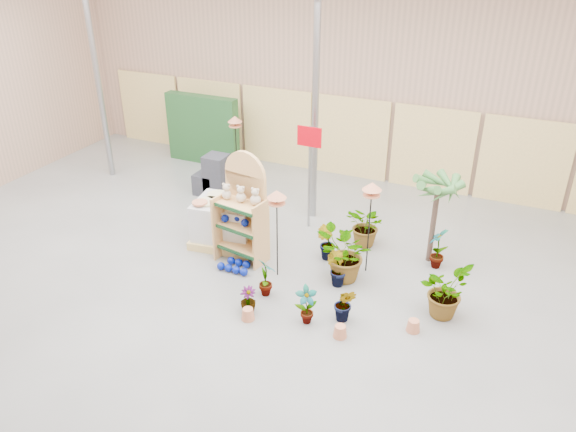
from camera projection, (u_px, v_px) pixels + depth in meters
name	position (u px, v px, depth m)	size (l,w,h in m)	color
room	(257.00, 162.00, 9.17)	(15.20, 12.10, 4.70)	slate
display_shelf	(244.00, 211.00, 10.35)	(0.96, 0.70, 2.11)	tan
teddy_bears	(242.00, 195.00, 10.09)	(0.77, 0.20, 0.32)	beige
gazing_balls_shelf	(241.00, 220.00, 10.32)	(0.77, 0.26, 0.15)	#06188E
gazing_balls_floor	(235.00, 266.00, 10.33)	(0.63, 0.39, 0.15)	#06188E
pallet_stack	(226.00, 222.00, 11.05)	(1.40, 1.22, 0.94)	tan
charcoal_planters	(213.00, 178.00, 13.03)	(0.80, 0.50, 1.00)	#23242A
trellis_stock	(203.00, 130.00, 14.63)	(2.00, 0.30, 1.80)	#1E4B21
offer_sign	(309.00, 157.00, 11.11)	(0.50, 0.08, 2.20)	gray
bird_table_front	(277.00, 197.00, 9.49)	(0.34, 0.34, 1.70)	black
bird_table_right	(372.00, 189.00, 9.57)	(0.34, 0.34, 1.78)	black
bird_table_back	(235.00, 121.00, 13.05)	(0.34, 0.34, 1.71)	black
palm	(438.00, 185.00, 9.93)	(0.70, 0.70, 1.82)	#4C382E
potted_plant_0	(266.00, 277.00, 9.49)	(0.39, 0.27, 0.75)	#3C7435
potted_plant_1	(336.00, 269.00, 9.79)	(0.35, 0.28, 0.64)	#3C7435
potted_plant_2	(345.00, 256.00, 9.81)	(0.93, 0.81, 1.03)	#3C7435
potted_plant_4	(438.00, 247.00, 10.27)	(0.43, 0.29, 0.82)	#3C7435
potted_plant_5	(326.00, 243.00, 10.58)	(0.37, 0.29, 0.67)	#3C7435
potted_plant_6	(367.00, 226.00, 10.95)	(0.77, 0.67, 0.86)	#3C7435
potted_plant_7	(248.00, 300.00, 9.14)	(0.26, 0.26, 0.46)	#3C7435
potted_plant_8	(306.00, 305.00, 8.84)	(0.36, 0.24, 0.67)	#3C7435
potted_plant_9	(345.00, 304.00, 8.90)	(0.35, 0.28, 0.64)	#3C7435
potted_plant_10	(444.00, 291.00, 8.99)	(0.81, 0.71, 0.91)	#3C7435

